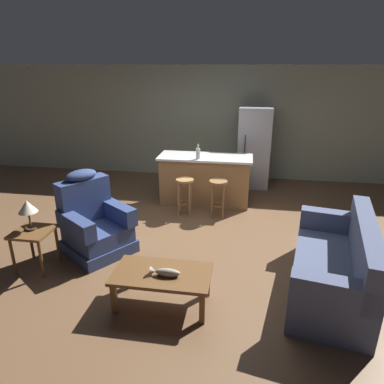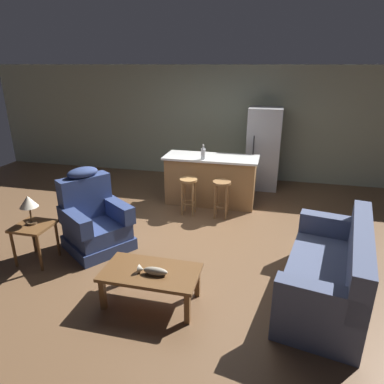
# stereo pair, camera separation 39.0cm
# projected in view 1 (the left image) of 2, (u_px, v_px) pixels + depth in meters

# --- Properties ---
(ground_plane) EXTENTS (12.00, 12.00, 0.00)m
(ground_plane) POSITION_uv_depth(u_px,v_px,m) (195.00, 232.00, 5.65)
(ground_plane) COLOR brown
(back_wall) EXTENTS (12.00, 0.05, 2.60)m
(back_wall) POSITION_uv_depth(u_px,v_px,m) (215.00, 123.00, 8.08)
(back_wall) COLOR #9EA88E
(back_wall) RESTS_ON ground_plane
(coffee_table) EXTENTS (1.10, 0.60, 0.42)m
(coffee_table) POSITION_uv_depth(u_px,v_px,m) (162.00, 277.00, 3.85)
(coffee_table) COLOR brown
(coffee_table) RESTS_ON ground_plane
(fish_figurine) EXTENTS (0.34, 0.10, 0.10)m
(fish_figurine) POSITION_uv_depth(u_px,v_px,m) (165.00, 272.00, 3.76)
(fish_figurine) COLOR #4C3823
(fish_figurine) RESTS_ON coffee_table
(couch) EXTENTS (1.19, 2.03, 0.94)m
(couch) POSITION_uv_depth(u_px,v_px,m) (336.00, 267.00, 4.08)
(couch) COLOR #4C5675
(couch) RESTS_ON ground_plane
(recliner_near_lamp) EXTENTS (1.17, 1.17, 1.20)m
(recliner_near_lamp) POSITION_uv_depth(u_px,v_px,m) (94.00, 224.00, 4.99)
(recliner_near_lamp) COLOR navy
(recliner_near_lamp) RESTS_ON ground_plane
(end_table) EXTENTS (0.48, 0.48, 0.56)m
(end_table) POSITION_uv_depth(u_px,v_px,m) (34.00, 237.00, 4.53)
(end_table) COLOR brown
(end_table) RESTS_ON ground_plane
(table_lamp) EXTENTS (0.24, 0.24, 0.41)m
(table_lamp) POSITION_uv_depth(u_px,v_px,m) (28.00, 208.00, 4.42)
(table_lamp) COLOR #4C3823
(table_lamp) RESTS_ON end_table
(kitchen_island) EXTENTS (1.80, 0.70, 0.95)m
(kitchen_island) POSITION_uv_depth(u_px,v_px,m) (205.00, 179.00, 6.73)
(kitchen_island) COLOR #9E7042
(kitchen_island) RESTS_ON ground_plane
(bar_stool_left) EXTENTS (0.32, 0.32, 0.68)m
(bar_stool_left) POSITION_uv_depth(u_px,v_px,m) (185.00, 190.00, 6.20)
(bar_stool_left) COLOR #A87A47
(bar_stool_left) RESTS_ON ground_plane
(bar_stool_right) EXTENTS (0.32, 0.32, 0.68)m
(bar_stool_right) POSITION_uv_depth(u_px,v_px,m) (218.00, 192.00, 6.11)
(bar_stool_right) COLOR olive
(bar_stool_right) RESTS_ON ground_plane
(refrigerator) EXTENTS (0.70, 0.69, 1.76)m
(refrigerator) POSITION_uv_depth(u_px,v_px,m) (254.00, 147.00, 7.56)
(refrigerator) COLOR #B7B7BC
(refrigerator) RESTS_ON ground_plane
(bottle_tall_green) EXTENTS (0.08, 0.08, 0.28)m
(bottle_tall_green) POSITION_uv_depth(u_px,v_px,m) (198.00, 153.00, 6.33)
(bottle_tall_green) COLOR silver
(bottle_tall_green) RESTS_ON kitchen_island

